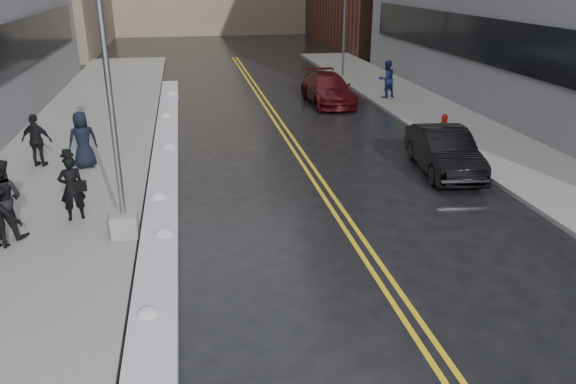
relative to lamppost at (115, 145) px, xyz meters
name	(u,v)px	position (x,y,z in m)	size (l,w,h in m)	color
ground	(266,267)	(3.30, -2.00, -2.53)	(160.00, 160.00, 0.00)	black
sidewalk_west	(77,151)	(-2.45, 8.00, -2.46)	(5.50, 50.00, 0.15)	gray
sidewalk_east	(465,132)	(13.30, 8.00, -2.46)	(4.00, 50.00, 0.15)	gray
lane_line_left	(288,142)	(5.65, 8.00, -2.53)	(0.12, 50.00, 0.01)	gold
lane_line_right	(295,142)	(5.95, 8.00, -2.53)	(0.12, 50.00, 0.01)	gold
snow_ridge	(165,160)	(0.85, 6.00, -2.36)	(0.90, 30.00, 0.34)	silver
lamppost	(115,145)	(0.00, 0.00, 0.00)	(0.65, 0.65, 7.62)	gray
fire_hydrant	(444,122)	(12.30, 8.00, -1.98)	(0.26, 0.26, 0.73)	maroon
traffic_signal	(344,24)	(11.80, 22.00, 0.87)	(0.16, 0.20, 6.00)	gray
pedestrian_fedora	(72,188)	(-1.41, 1.29, -1.49)	(0.65, 0.43, 1.78)	black
pedestrian_b	(3,199)	(-2.87, 0.45, -1.36)	(0.99, 0.78, 2.05)	black
pedestrian_c	(83,140)	(-1.79, 5.76, -1.42)	(0.95, 0.62, 1.94)	black
pedestrian_d	(37,140)	(-3.35, 6.20, -1.48)	(1.06, 0.44, 1.81)	black
pedestrian_east	(387,79)	(12.23, 15.02, -1.40)	(0.95, 0.74, 1.96)	navy
car_black	(444,151)	(10.19, 3.51, -1.79)	(1.58, 4.53, 1.49)	black
car_maroon	(328,89)	(9.00, 14.81, -1.78)	(2.11, 5.20, 1.51)	#3F0A10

